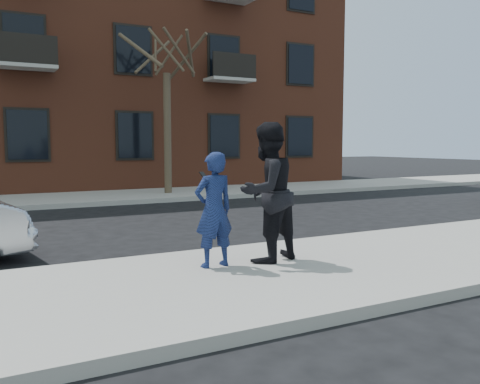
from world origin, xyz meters
TOP-DOWN VIEW (x-y plane):
  - ground at (0.00, 0.00)m, footprint 100.00×100.00m
  - near_sidewalk at (0.00, -0.25)m, footprint 50.00×3.50m
  - near_curb at (0.00, 1.55)m, footprint 50.00×0.10m
  - far_sidewalk at (0.00, 11.25)m, footprint 50.00×3.50m
  - far_curb at (0.00, 9.45)m, footprint 50.00×0.10m
  - apartment_building at (2.00, 18.00)m, footprint 24.30×10.30m
  - street_tree at (4.50, 11.00)m, footprint 3.60×3.60m
  - man_hoodie at (1.33, 0.40)m, footprint 0.63×0.50m
  - man_peacoat at (2.18, 0.34)m, footprint 1.20×1.06m

SIDE VIEW (x-z plane):
  - ground at x=0.00m, z-range 0.00..0.00m
  - near_sidewalk at x=0.00m, z-range 0.00..0.15m
  - near_curb at x=0.00m, z-range 0.00..0.15m
  - far_sidewalk at x=0.00m, z-range 0.00..0.15m
  - far_curb at x=0.00m, z-range 0.00..0.15m
  - man_hoodie at x=1.33m, z-range 0.15..1.80m
  - man_peacoat at x=2.18m, z-range 0.15..2.23m
  - street_tree at x=4.50m, z-range 2.12..8.92m
  - apartment_building at x=2.00m, z-range 0.01..12.31m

